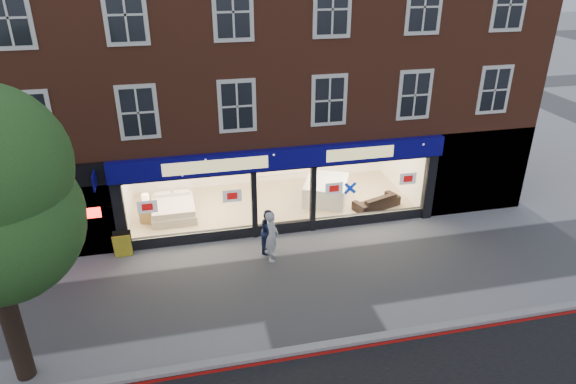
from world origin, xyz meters
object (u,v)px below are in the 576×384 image
object	(u,v)px
mattress_stack	(326,190)
pedestrian_blue	(269,231)
pedestrian_grey	(272,236)
display_bed	(173,207)
a_board	(123,245)
sofa	(376,201)

from	to	relation	value
mattress_stack	pedestrian_blue	world-z (taller)	pedestrian_blue
pedestrian_grey	display_bed	bearing A→B (deg)	55.03
a_board	pedestrian_grey	bearing A→B (deg)	-15.20
sofa	pedestrian_grey	distance (m)	5.31
mattress_stack	pedestrian_blue	distance (m)	4.33
display_bed	mattress_stack	world-z (taller)	display_bed
display_bed	pedestrian_grey	xyz separation A→B (m)	(3.08, -3.70, 0.45)
pedestrian_grey	sofa	bearing A→B (deg)	-46.11
mattress_stack	pedestrian_grey	bearing A→B (deg)	-128.65
display_bed	mattress_stack	xyz separation A→B (m)	(6.02, -0.02, 0.08)
mattress_stack	display_bed	bearing A→B (deg)	179.79
display_bed	pedestrian_blue	size ratio (longest dim) A/B	1.32
display_bed	mattress_stack	distance (m)	6.02
a_board	pedestrian_blue	xyz separation A→B (m)	(4.78, -0.74, 0.32)
a_board	pedestrian_grey	xyz separation A→B (m)	(4.76, -1.23, 0.42)
mattress_stack	sofa	size ratio (longest dim) A/B	1.34
display_bed	pedestrian_blue	xyz separation A→B (m)	(3.09, -3.20, 0.35)
display_bed	pedestrian_blue	distance (m)	4.47
display_bed	a_board	bearing A→B (deg)	-125.22
pedestrian_blue	display_bed	bearing A→B (deg)	73.66
display_bed	a_board	size ratio (longest dim) A/B	2.27
pedestrian_grey	pedestrian_blue	xyz separation A→B (m)	(0.01, 0.49, -0.09)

